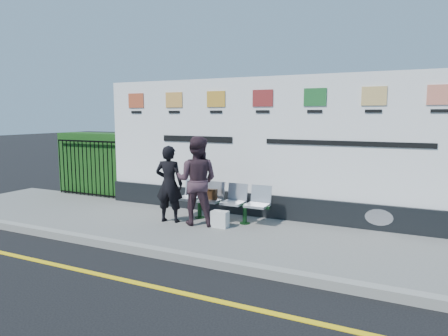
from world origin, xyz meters
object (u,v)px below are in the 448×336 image
woman_left (169,184)px  woman_right (197,181)px  bench (222,211)px  billboard (263,157)px

woman_left → woman_right: 0.62m
bench → woman_right: 0.87m
bench → woman_left: 1.22m
billboard → woman_right: billboard is taller
woman_right → bench: bearing=-139.9°
billboard → bench: (-0.63, -0.76, -1.08)m
woman_left → woman_right: bearing=176.5°
bench → woman_right: size_ratio=1.13×
billboard → bench: bearing=-129.6°
bench → woman_left: bearing=-150.4°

